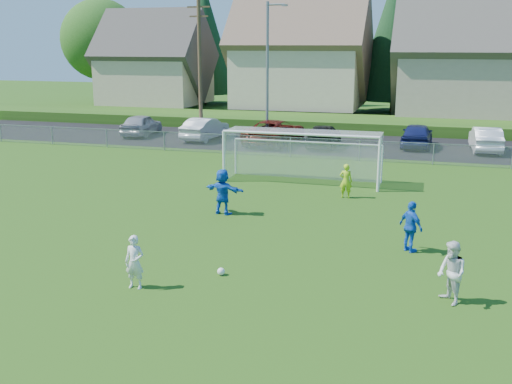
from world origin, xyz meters
The scene contains 21 objects.
ground centered at (0.00, 0.00, 0.00)m, with size 160.00×160.00×0.00m, color #193D0C.
asphalt_lot centered at (0.00, 27.50, 0.01)m, with size 60.00×60.00×0.00m, color black.
grass_embankment centered at (0.00, 35.00, 0.40)m, with size 70.00×6.00×0.80m, color #1E420F.
soccer_ball centered at (0.23, 3.62, 0.11)m, with size 0.22×0.22×0.22m, color white.
player_white_a centered at (-1.69, 2.10, 0.74)m, with size 0.54×0.36×1.49m, color silver.
player_white_b centered at (6.49, 3.47, 0.82)m, with size 0.80×0.62×1.65m, color silver.
player_blue_a centered at (5.35, 7.21, 0.83)m, with size 0.97×0.40×1.66m, color blue.
player_blue_b centered at (-1.82, 9.65, 0.90)m, with size 1.66×0.53×1.79m, color blue.
goalkeeper centered at (2.41, 13.50, 0.74)m, with size 0.54×0.36×1.49m, color #ACD919.
car_a centered at (-14.26, 27.34, 0.77)m, with size 1.82×4.52×1.54m, color #9C9DA4.
car_b centered at (-9.12, 26.74, 0.76)m, with size 1.61×4.62×1.52m, color silver.
car_c centered at (-4.03, 26.27, 0.81)m, with size 2.68×5.82×1.62m, color #560F09.
car_d centered at (-0.80, 26.23, 0.69)m, with size 1.93×4.74×1.37m, color black.
car_e centered at (4.95, 27.70, 0.78)m, with size 1.83×4.56×1.55m, color #171D51.
car_f centered at (9.05, 27.29, 0.76)m, with size 1.60×4.59×1.51m, color white.
soccer_goal centered at (0.00, 16.05, 1.63)m, with size 7.42×1.90×2.50m.
chainlink_fence centered at (0.00, 22.00, 0.63)m, with size 52.06×0.06×1.20m.
streetlight centered at (-4.45, 26.00, 4.84)m, with size 1.38×0.18×9.00m.
utility_pole centered at (-9.50, 27.00, 5.15)m, with size 1.60×0.26×10.00m.
houses_row centered at (1.97, 42.46, 7.33)m, with size 53.90×11.45×13.27m.
tree_row centered at (1.04, 48.74, 6.91)m, with size 65.98×12.36×13.80m.
Camera 1 is at (5.71, -11.56, 6.49)m, focal length 42.00 mm.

